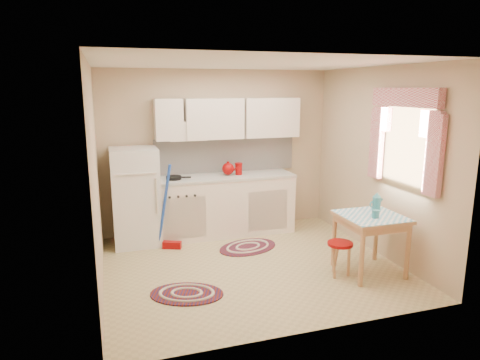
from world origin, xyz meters
name	(u,v)px	position (x,y,z in m)	size (l,w,h in m)	color
room_shell	(257,139)	(0.16, 0.24, 1.60)	(3.64, 3.60, 2.52)	tan
fridge	(136,197)	(-1.31, 1.25, 0.70)	(0.65, 0.60, 1.40)	white
broom	(171,208)	(-0.87, 0.90, 0.60)	(0.28, 0.12, 1.20)	#1D46B8
base_cabinets	(220,206)	(-0.06, 1.30, 0.44)	(2.25, 0.60, 0.88)	white
countertop	(220,177)	(-0.06, 1.30, 0.90)	(2.27, 0.62, 0.04)	beige
frying_pan	(174,178)	(-0.76, 1.25, 0.94)	(0.22, 0.22, 0.05)	black
red_kettle	(228,169)	(0.08, 1.30, 1.02)	(0.20, 0.18, 0.20)	#8C0506
red_canister	(239,169)	(0.24, 1.30, 1.00)	(0.11, 0.11, 0.16)	#8C0506
table	(369,244)	(1.32, -0.61, 0.36)	(0.72, 0.72, 0.72)	tan
stool	(339,259)	(0.92, -0.59, 0.21)	(0.30, 0.30, 0.42)	#8C0506
coffee_pot	(377,202)	(1.46, -0.49, 0.85)	(0.13, 0.11, 0.25)	teal
mug	(376,214)	(1.30, -0.71, 0.77)	(0.08, 0.08, 0.10)	teal
rug_center	(248,247)	(0.16, 0.60, 0.01)	(0.88, 0.59, 0.02)	maroon
rug_left	(187,294)	(-0.93, -0.53, 0.01)	(0.81, 0.54, 0.02)	maroon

